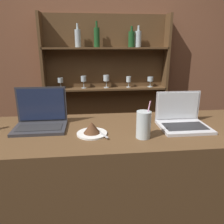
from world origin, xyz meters
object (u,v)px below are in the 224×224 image
at_px(laptop_far, 182,120).
at_px(water_glass, 143,125).
at_px(cake_plate, 92,130).
at_px(laptop_near, 41,119).

distance_m(laptop_far, water_glass, 0.32).
bearing_deg(cake_plate, laptop_near, 155.11).
height_order(laptop_far, water_glass, same).
xyz_separation_m(cake_plate, water_glass, (0.28, -0.07, 0.05)).
relative_size(cake_plate, water_glass, 0.86).
bearing_deg(laptop_near, cake_plate, -24.89).
height_order(cake_plate, water_glass, water_glass).
relative_size(laptop_far, water_glass, 1.41).
bearing_deg(water_glass, laptop_near, 159.74).
bearing_deg(cake_plate, water_glass, -14.79).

